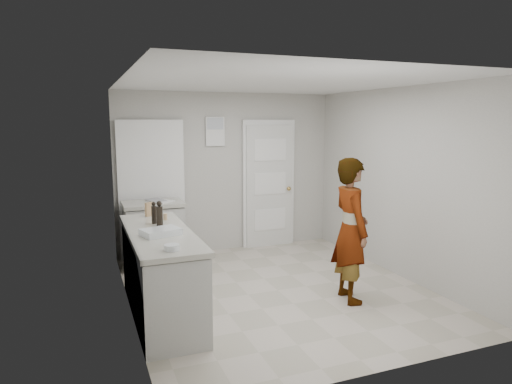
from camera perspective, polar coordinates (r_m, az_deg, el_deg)
name	(u,v)px	position (r m, az deg, el deg)	size (l,w,h in m)	color
ground	(278,290)	(5.75, 2.72, -12.17)	(4.00, 4.00, 0.00)	#AEA692
room_shell	(218,187)	(7.21, -4.80, 0.58)	(4.00, 4.00, 4.00)	#B0AEA6
main_counter	(161,277)	(5.03, -11.81, -10.31)	(0.64, 1.96, 0.93)	beige
side_counter	(154,236)	(6.71, -12.61, -5.42)	(0.84, 0.61, 0.93)	beige
person	(351,230)	(5.33, 11.75, -4.68)	(0.61, 0.40, 1.66)	silver
cake_mix_box	(149,209)	(5.65, -13.18, -2.12)	(0.10, 0.05, 0.17)	#A88554
spice_jar	(165,217)	(5.40, -11.27, -3.06)	(0.05, 0.05, 0.07)	tan
oil_cruet_a	(160,214)	(5.08, -11.97, -2.71)	(0.07, 0.07, 0.28)	black
oil_cruet_b	(154,213)	(5.21, -12.64, -2.60)	(0.06, 0.06, 0.25)	black
baking_dish	(161,232)	(4.71, -11.83, -4.93)	(0.42, 0.35, 0.06)	silver
egg_bowl	(172,247)	(4.15, -10.49, -6.83)	(0.13, 0.13, 0.05)	silver
papers	(161,201)	(6.65, -11.82, -1.11)	(0.25, 0.33, 0.01)	white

